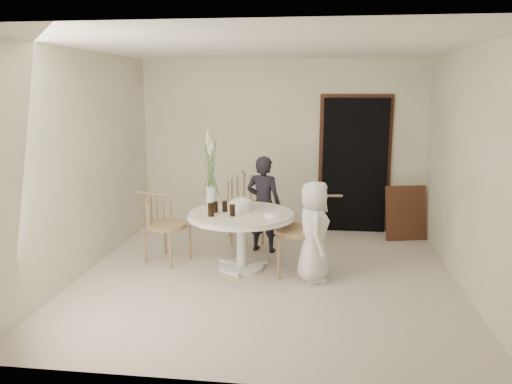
# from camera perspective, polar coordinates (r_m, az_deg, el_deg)

# --- Properties ---
(ground) EXTENTS (4.50, 4.50, 0.00)m
(ground) POSITION_cam_1_polar(r_m,az_deg,el_deg) (6.14, 1.25, -9.66)
(ground) COLOR beige
(ground) RESTS_ON ground
(room_shell) EXTENTS (4.50, 4.50, 4.50)m
(room_shell) POSITION_cam_1_polar(r_m,az_deg,el_deg) (5.75, 1.32, 5.55)
(room_shell) COLOR white
(room_shell) RESTS_ON ground
(doorway) EXTENTS (1.00, 0.10, 2.10)m
(doorway) POSITION_cam_1_polar(r_m,az_deg,el_deg) (7.98, 11.19, 2.95)
(doorway) COLOR black
(doorway) RESTS_ON ground
(door_trim) EXTENTS (1.12, 0.03, 2.22)m
(door_trim) POSITION_cam_1_polar(r_m,az_deg,el_deg) (8.02, 11.19, 3.42)
(door_trim) COLOR #4E301A
(door_trim) RESTS_ON ground
(table) EXTENTS (1.33, 1.33, 0.73)m
(table) POSITION_cam_1_polar(r_m,az_deg,el_deg) (6.22, -1.70, -3.38)
(table) COLOR white
(table) RESTS_ON ground
(picture_frame) EXTENTS (0.64, 0.32, 0.81)m
(picture_frame) POSITION_cam_1_polar(r_m,az_deg,el_deg) (7.83, 16.74, -2.30)
(picture_frame) COLOR #4E301A
(picture_frame) RESTS_ON ground
(chair_far) EXTENTS (0.63, 0.67, 1.00)m
(chair_far) POSITION_cam_1_polar(r_m,az_deg,el_deg) (7.49, -1.30, -0.54)
(chair_far) COLOR tan
(chair_far) RESTS_ON ground
(chair_right) EXTENTS (0.64, 0.60, 1.00)m
(chair_right) POSITION_cam_1_polar(r_m,az_deg,el_deg) (6.11, 6.06, -3.46)
(chair_right) COLOR tan
(chair_right) RESTS_ON ground
(chair_left) EXTENTS (0.65, 0.62, 0.91)m
(chair_left) POSITION_cam_1_polar(r_m,az_deg,el_deg) (6.67, -11.02, -2.82)
(chair_left) COLOR tan
(chair_left) RESTS_ON ground
(girl) EXTENTS (0.56, 0.43, 1.35)m
(girl) POSITION_cam_1_polar(r_m,az_deg,el_deg) (6.89, 0.87, -1.39)
(girl) COLOR black
(girl) RESTS_ON ground
(boy) EXTENTS (0.45, 0.63, 1.20)m
(boy) POSITION_cam_1_polar(r_m,az_deg,el_deg) (5.90, 6.64, -4.50)
(boy) COLOR white
(boy) RESTS_ON ground
(birthday_cake) EXTENTS (0.28, 0.28, 0.18)m
(birthday_cake) POSITION_cam_1_polar(r_m,az_deg,el_deg) (6.27, -1.79, -1.57)
(birthday_cake) COLOR white
(birthday_cake) RESTS_ON table
(cola_tumbler_a) EXTENTS (0.09, 0.09, 0.16)m
(cola_tumbler_a) POSITION_cam_1_polar(r_m,az_deg,el_deg) (6.02, -5.17, -2.02)
(cola_tumbler_a) COLOR black
(cola_tumbler_a) RESTS_ON table
(cola_tumbler_b) EXTENTS (0.08, 0.08, 0.14)m
(cola_tumbler_b) POSITION_cam_1_polar(r_m,az_deg,el_deg) (6.01, -2.71, -2.10)
(cola_tumbler_b) COLOR black
(cola_tumbler_b) RESTS_ON table
(cola_tumbler_c) EXTENTS (0.08, 0.08, 0.14)m
(cola_tumbler_c) POSITION_cam_1_polar(r_m,az_deg,el_deg) (6.21, -4.66, -1.71)
(cola_tumbler_c) COLOR black
(cola_tumbler_c) RESTS_ON table
(cola_tumbler_d) EXTENTS (0.08, 0.08, 0.14)m
(cola_tumbler_d) POSITION_cam_1_polar(r_m,az_deg,el_deg) (6.24, -3.59, -1.62)
(cola_tumbler_d) COLOR black
(cola_tumbler_d) RESTS_ON table
(plate_stack) EXTENTS (0.25, 0.25, 0.05)m
(plate_stack) POSITION_cam_1_polar(r_m,az_deg,el_deg) (5.98, 1.96, -2.63)
(plate_stack) COLOR white
(plate_stack) RESTS_ON table
(flower_vase) EXTENTS (0.14, 0.14, 1.02)m
(flower_vase) POSITION_cam_1_polar(r_m,az_deg,el_deg) (6.49, -5.19, 2.33)
(flower_vase) COLOR silver
(flower_vase) RESTS_ON table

